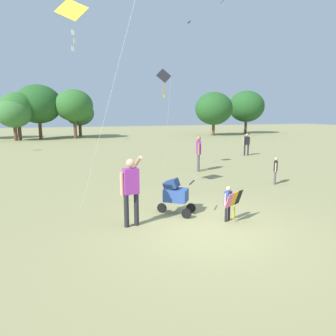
% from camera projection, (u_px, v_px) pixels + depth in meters
% --- Properties ---
extents(ground_plane, '(120.00, 120.00, 0.00)m').
position_uv_depth(ground_plane, '(207.00, 230.00, 7.49)').
color(ground_plane, '#938E5B').
extents(treeline_distant, '(38.61, 7.80, 5.92)m').
position_uv_depth(treeline_distant, '(111.00, 107.00, 35.85)').
color(treeline_distant, brown).
rests_on(treeline_distant, ground).
extents(child_with_butterfly_kite, '(0.67, 0.49, 0.95)m').
position_uv_depth(child_with_butterfly_kite, '(229.00, 201.00, 7.98)').
color(child_with_butterfly_kite, '#232328').
rests_on(child_with_butterfly_kite, ground).
extents(person_adult_flyer, '(0.57, 0.57, 1.81)m').
position_uv_depth(person_adult_flyer, '(131.00, 186.00, 7.56)').
color(person_adult_flyer, '#232328').
rests_on(person_adult_flyer, ground).
extents(stroller, '(1.04, 0.91, 1.03)m').
position_uv_depth(stroller, '(175.00, 193.00, 8.56)').
color(stroller, black).
rests_on(stroller, ground).
extents(kite_adult_black, '(1.81, 2.38, 6.05)m').
position_uv_depth(kite_adult_black, '(74.00, 18.00, 8.44)').
color(kite_adult_black, yellow).
rests_on(kite_adult_black, ground).
extents(kite_orange_delta, '(0.71, 2.19, 4.95)m').
position_uv_depth(kite_orange_delta, '(164.00, 81.00, 14.50)').
color(kite_orange_delta, black).
rests_on(kite_orange_delta, ground).
extents(person_red_shirt, '(0.45, 0.30, 1.49)m').
position_uv_depth(person_red_shirt, '(247.00, 143.00, 20.51)').
color(person_red_shirt, '#232328').
rests_on(person_red_shirt, ground).
extents(person_sitting_far, '(0.36, 0.52, 1.73)m').
position_uv_depth(person_sitting_far, '(199.00, 151.00, 14.90)').
color(person_sitting_far, '#4C4C51').
rests_on(person_sitting_far, ground).
extents(person_couple_left, '(0.26, 0.29, 1.09)m').
position_uv_depth(person_couple_left, '(276.00, 168.00, 12.21)').
color(person_couple_left, '#4C4C51').
rests_on(person_couple_left, ground).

